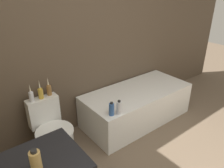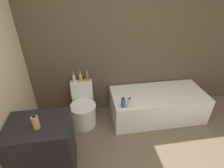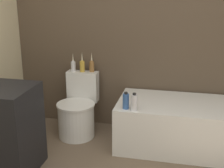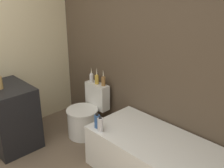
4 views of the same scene
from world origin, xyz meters
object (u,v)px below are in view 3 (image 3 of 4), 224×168
(bathtub, at_px, (195,126))
(vase_gold, at_px, (73,65))
(vase_bronze, at_px, (92,65))
(shampoo_bottle_short, at_px, (134,102))
(shampoo_bottle_tall, at_px, (126,101))
(toilet, at_px, (78,112))
(vase_silver, at_px, (82,65))

(bathtub, bearing_deg, vase_gold, 169.90)
(bathtub, bearing_deg, vase_bronze, 167.01)
(bathtub, relative_size, shampoo_bottle_short, 9.04)
(vase_gold, distance_m, shampoo_bottle_tall, 0.93)
(toilet, bearing_deg, vase_bronze, 64.98)
(toilet, bearing_deg, shampoo_bottle_tall, -27.40)
(bathtub, bearing_deg, shampoo_bottle_short, -152.85)
(toilet, relative_size, shampoo_bottle_short, 3.89)
(bathtub, xyz_separation_m, vase_gold, (-1.44, 0.26, 0.53))
(bathtub, height_order, vase_silver, vase_silver)
(vase_silver, xyz_separation_m, shampoo_bottle_tall, (0.63, -0.54, -0.20))
(vase_gold, relative_size, shampoo_bottle_short, 1.21)
(bathtub, height_order, toilet, toilet)
(vase_gold, xyz_separation_m, shampoo_bottle_short, (0.83, -0.57, -0.19))
(shampoo_bottle_tall, height_order, shampoo_bottle_short, shampoo_bottle_short)
(vase_silver, height_order, shampoo_bottle_tall, vase_silver)
(bathtub, xyz_separation_m, shampoo_bottle_tall, (-0.70, -0.28, 0.33))
(vase_gold, height_order, vase_silver, vase_silver)
(bathtub, relative_size, vase_silver, 7.00)
(vase_gold, bearing_deg, vase_silver, 1.60)
(vase_silver, height_order, shampoo_bottle_short, vase_silver)
(bathtub, distance_m, vase_gold, 1.55)
(vase_gold, bearing_deg, shampoo_bottle_tall, -36.19)
(shampoo_bottle_short, bearing_deg, shampoo_bottle_tall, 160.05)
(toilet, distance_m, vase_gold, 0.56)
(vase_gold, height_order, shampoo_bottle_short, vase_gold)
(vase_gold, distance_m, vase_silver, 0.11)
(toilet, bearing_deg, bathtub, -1.79)
(vase_gold, xyz_separation_m, vase_bronze, (0.22, 0.02, 0.00))
(vase_gold, relative_size, vase_bronze, 0.95)
(vase_bronze, distance_m, shampoo_bottle_tall, 0.79)
(toilet, xyz_separation_m, shampoo_bottle_short, (0.71, -0.36, 0.32))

